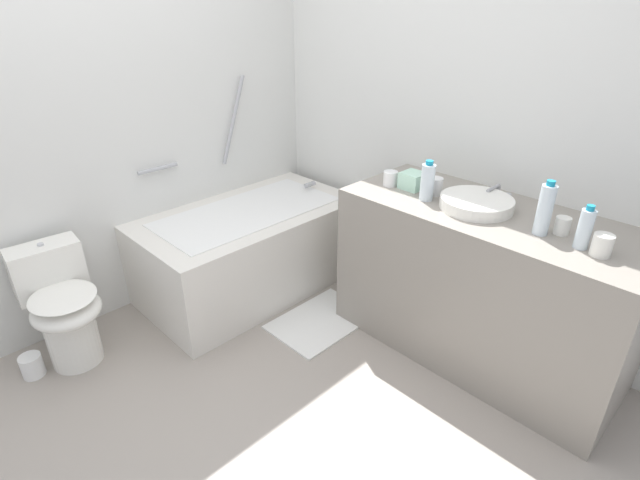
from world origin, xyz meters
TOP-DOWN VIEW (x-y plane):
  - ground_plane at (0.00, 0.00)m, footprint 4.18×4.18m
  - wall_back_tiled at (0.00, 1.32)m, footprint 3.58×0.10m
  - wall_right_mirror at (1.64, 0.00)m, footprint 0.10×2.94m
  - bathtub at (0.81, 0.89)m, footprint 1.42×0.77m
  - toilet at (-0.35, 0.99)m, footprint 0.38×0.53m
  - vanity_counter at (1.27, -0.52)m, footprint 0.63×1.50m
  - sink_basin at (1.25, -0.44)m, footprint 0.36×0.36m
  - sink_faucet at (1.45, -0.44)m, footprint 0.13×0.15m
  - water_bottle_0 at (1.18, -0.96)m, footprint 0.06×0.06m
  - water_bottle_1 at (1.20, -0.78)m, footprint 0.07×0.07m
  - water_bottle_2 at (1.17, -0.20)m, footprint 0.07×0.07m
  - drinking_glass_0 at (1.26, -0.85)m, footprint 0.07×0.07m
  - drinking_glass_1 at (1.21, 0.06)m, footprint 0.08×0.08m
  - drinking_glass_2 at (1.27, -0.19)m, footprint 0.08×0.08m
  - drinking_glass_3 at (1.17, -1.04)m, footprint 0.08×0.08m
  - tissue_box at (1.26, -0.05)m, footprint 0.12×0.12m
  - bath_mat at (0.85, 0.25)m, footprint 0.60×0.42m
  - toilet_paper_roll at (-0.57, 0.99)m, footprint 0.11×0.11m

SIDE VIEW (x-z plane):
  - ground_plane at x=0.00m, z-range 0.00..0.00m
  - bath_mat at x=0.85m, z-range 0.00..0.01m
  - toilet_paper_roll at x=-0.57m, z-range 0.00..0.12m
  - bathtub at x=0.81m, z-range -0.37..0.97m
  - toilet at x=-0.35m, z-range 0.01..0.66m
  - vanity_counter at x=1.27m, z-range 0.00..0.85m
  - sink_basin at x=1.25m, z-range 0.85..0.91m
  - sink_faucet at x=1.45m, z-range 0.85..0.92m
  - drinking_glass_0 at x=1.26m, z-range 0.85..0.93m
  - drinking_glass_1 at x=1.21m, z-range 0.85..0.93m
  - tissue_box at x=1.26m, z-range 0.85..0.94m
  - drinking_glass_2 at x=1.27m, z-range 0.85..0.94m
  - drinking_glass_3 at x=1.17m, z-range 0.85..0.95m
  - water_bottle_0 at x=1.18m, z-range 0.84..1.04m
  - water_bottle_2 at x=1.17m, z-range 0.84..1.06m
  - water_bottle_1 at x=1.20m, z-range 0.84..1.10m
  - wall_back_tiled at x=0.00m, z-range 0.00..2.43m
  - wall_right_mirror at x=1.64m, z-range 0.00..2.43m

